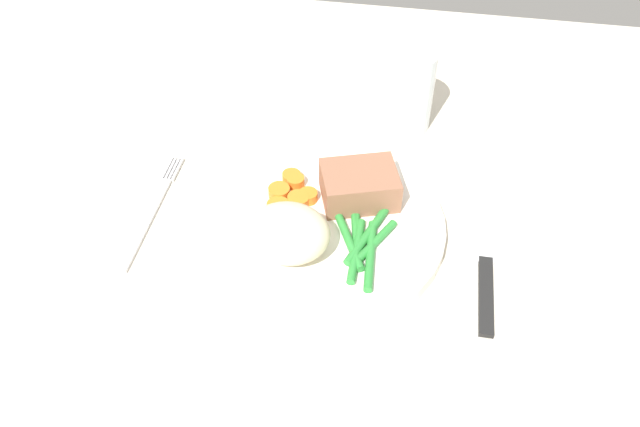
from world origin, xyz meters
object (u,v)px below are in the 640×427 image
(dinner_plate, at_px, (320,226))
(fork, at_px, (152,211))
(knife, at_px, (485,253))
(meat_portion, at_px, (359,185))
(water_glass, at_px, (405,94))

(dinner_plate, distance_m, fork, 0.18)
(knife, bearing_deg, fork, 177.82)
(meat_portion, bearing_deg, water_glass, 77.82)
(knife, relative_size, water_glass, 2.08)
(dinner_plate, height_order, water_glass, water_glass)
(dinner_plate, relative_size, fork, 1.50)
(meat_portion, distance_m, knife, 0.14)
(dinner_plate, xyz_separation_m, fork, (-0.18, -0.00, -0.01))
(knife, bearing_deg, water_glass, 114.50)
(dinner_plate, bearing_deg, water_glass, 70.86)
(fork, distance_m, water_glass, 0.31)
(meat_portion, xyz_separation_m, water_glass, (0.03, 0.15, 0.01))
(meat_portion, distance_m, water_glass, 0.16)
(dinner_plate, xyz_separation_m, water_glass, (0.07, 0.19, 0.03))
(fork, xyz_separation_m, water_glass, (0.24, 0.19, 0.04))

